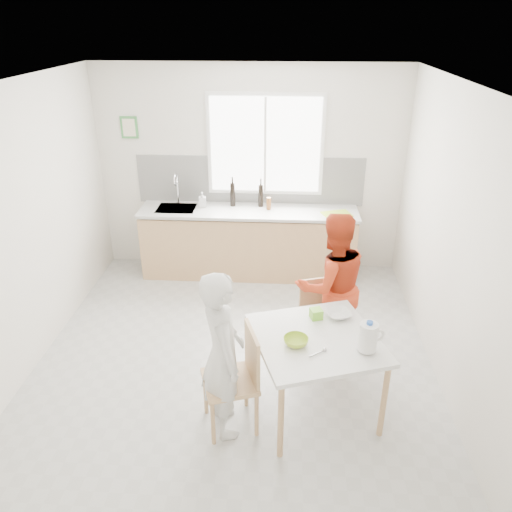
{
  "coord_description": "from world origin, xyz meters",
  "views": [
    {
      "loc": [
        0.48,
        -4.12,
        3.2
      ],
      "look_at": [
        0.21,
        0.2,
        1.1
      ],
      "focal_mm": 35.0,
      "sensor_mm": 36.0,
      "label": 1
    }
  ],
  "objects": [
    {
      "name": "window",
      "position": [
        0.2,
        2.23,
        1.7
      ],
      "size": [
        1.5,
        0.06,
        1.3
      ],
      "color": "white",
      "rests_on": "room_shell"
    },
    {
      "name": "soap_bottle",
      "position": [
        -0.61,
        2.03,
        1.02
      ],
      "size": [
        0.1,
        0.1,
        0.2
      ],
      "primitive_type": "imported",
      "rotation": [
        0.0,
        0.0,
        0.12
      ],
      "color": "#999999",
      "rests_on": "kitchen_counter"
    },
    {
      "name": "chair_left",
      "position": [
        0.12,
        -0.85,
        0.51
      ],
      "size": [
        0.54,
        0.54,
        0.93
      ],
      "rotation": [
        0.0,
        0.0,
        -1.25
      ],
      "color": "tan",
      "rests_on": "ground"
    },
    {
      "name": "wine_bottle_a",
      "position": [
        -0.22,
        2.09,
        1.08
      ],
      "size": [
        0.07,
        0.07,
        0.32
      ],
      "primitive_type": "cylinder",
      "color": "black",
      "rests_on": "kitchen_counter"
    },
    {
      "name": "bowl_green",
      "position": [
        0.59,
        -0.75,
        0.8
      ],
      "size": [
        0.26,
        0.26,
        0.06
      ],
      "primitive_type": "imported",
      "rotation": [
        0.0,
        0.0,
        0.32
      ],
      "color": "#A2C72E",
      "rests_on": "dining_table"
    },
    {
      "name": "picture_frame",
      "position": [
        -1.55,
        2.23,
        1.9
      ],
      "size": [
        0.22,
        0.03,
        0.28
      ],
      "color": "#408D45",
      "rests_on": "room_shell"
    },
    {
      "name": "kitchen_counter",
      "position": [
        -0.0,
        1.95,
        0.42
      ],
      "size": [
        2.84,
        0.64,
        1.37
      ],
      "color": "tan",
      "rests_on": "ground"
    },
    {
      "name": "green_box",
      "position": [
        0.78,
        -0.34,
        0.81
      ],
      "size": [
        0.13,
        0.13,
        0.09
      ],
      "primitive_type": "cube",
      "rotation": [
        0.0,
        0.0,
        0.32
      ],
      "color": "#7AD030",
      "rests_on": "dining_table"
    },
    {
      "name": "cutting_board",
      "position": [
        1.13,
        1.85,
        0.93
      ],
      "size": [
        0.41,
        0.35,
        0.01
      ],
      "primitive_type": "cube",
      "rotation": [
        0.0,
        0.0,
        0.33
      ],
      "color": "#AACB2F",
      "rests_on": "kitchen_counter"
    },
    {
      "name": "jar_amber",
      "position": [
        0.26,
        1.98,
        1.0
      ],
      "size": [
        0.06,
        0.06,
        0.16
      ],
      "primitive_type": "cylinder",
      "color": "brown",
      "rests_on": "kitchen_counter"
    },
    {
      "name": "person_red",
      "position": [
        0.96,
        0.25,
        0.77
      ],
      "size": [
        0.9,
        0.79,
        1.55
      ],
      "primitive_type": "imported",
      "rotation": [
        0.0,
        0.0,
        3.46
      ],
      "color": "red",
      "rests_on": "ground"
    },
    {
      "name": "room_shell",
      "position": [
        0.0,
        0.0,
        1.64
      ],
      "size": [
        4.5,
        4.5,
        4.5
      ],
      "color": "silver",
      "rests_on": "ground"
    },
    {
      "name": "milk_jug",
      "position": [
        1.16,
        -0.8,
        0.91
      ],
      "size": [
        0.21,
        0.15,
        0.26
      ],
      "rotation": [
        0.0,
        0.0,
        0.32
      ],
      "color": "white",
      "rests_on": "dining_table"
    },
    {
      "name": "bowl_white",
      "position": [
        0.98,
        -0.31,
        0.8
      ],
      "size": [
        0.28,
        0.28,
        0.05
      ],
      "primitive_type": "imported",
      "rotation": [
        0.0,
        0.0,
        0.32
      ],
      "color": "white",
      "rests_on": "dining_table"
    },
    {
      "name": "backsplash",
      "position": [
        0.0,
        2.24,
        1.23
      ],
      "size": [
        3.0,
        0.02,
        0.65
      ],
      "primitive_type": "cube",
      "color": "white",
      "rests_on": "room_shell"
    },
    {
      "name": "chair_far",
      "position": [
        0.85,
        0.24,
        0.44
      ],
      "size": [
        0.47,
        0.47,
        0.8
      ],
      "rotation": [
        0.0,
        0.0,
        0.32
      ],
      "color": "tan",
      "rests_on": "ground"
    },
    {
      "name": "person_white",
      "position": [
        0.01,
        -0.89,
        0.74
      ],
      "size": [
        0.51,
        0.63,
        1.49
      ],
      "primitive_type": "imported",
      "rotation": [
        0.0,
        0.0,
        1.89
      ],
      "color": "silver",
      "rests_on": "ground"
    },
    {
      "name": "dining_table",
      "position": [
        0.77,
        -0.64,
        0.69
      ],
      "size": [
        1.26,
        1.26,
        0.77
      ],
      "rotation": [
        0.0,
        0.0,
        0.32
      ],
      "color": "white",
      "rests_on": "ground"
    },
    {
      "name": "ground",
      "position": [
        0.0,
        0.0,
        0.0
      ],
      "size": [
        4.5,
        4.5,
        0.0
      ],
      "primitive_type": "plane",
      "color": "#B7B7B2",
      "rests_on": "ground"
    },
    {
      "name": "wine_bottle_b",
      "position": [
        0.15,
        2.09,
        1.07
      ],
      "size": [
        0.07,
        0.07,
        0.3
      ],
      "primitive_type": "cylinder",
      "color": "black",
      "rests_on": "kitchen_counter"
    },
    {
      "name": "spoon",
      "position": [
        0.76,
        -0.87,
        0.78
      ],
      "size": [
        0.13,
        0.11,
        0.01
      ],
      "primitive_type": "cylinder",
      "rotation": [
        0.0,
        1.57,
        0.67
      ],
      "color": "#A5A5AA",
      "rests_on": "dining_table"
    }
  ]
}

